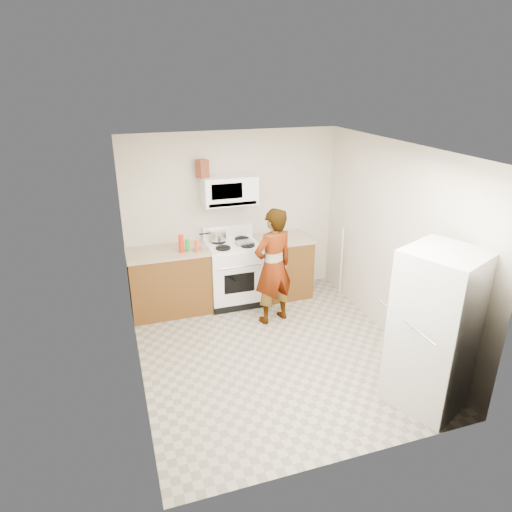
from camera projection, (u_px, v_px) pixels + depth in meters
name	position (u px, v px, depth m)	size (l,w,h in m)	color
floor	(274.00, 352.00, 5.68)	(3.60, 3.60, 0.00)	gray
back_wall	(233.00, 216.00, 6.79)	(3.20, 0.02, 2.50)	beige
right_wall	(395.00, 244.00, 5.68)	(0.02, 3.60, 2.50)	beige
cabinet_left	(170.00, 282.00, 6.53)	(1.12, 0.62, 0.90)	brown
counter_left	(168.00, 252.00, 6.35)	(1.14, 0.64, 0.04)	tan
cabinet_right	(282.00, 267.00, 7.03)	(0.80, 0.62, 0.90)	brown
counter_right	(283.00, 239.00, 6.85)	(0.82, 0.64, 0.04)	tan
gas_range	(233.00, 272.00, 6.78)	(0.76, 0.65, 1.13)	white
microwave	(229.00, 190.00, 6.44)	(0.76, 0.38, 0.40)	white
person	(273.00, 267.00, 6.13)	(0.59, 0.39, 1.63)	tan
fridge	(435.00, 330.00, 4.55)	(0.70, 0.70, 1.70)	silver
kettle	(279.00, 229.00, 6.98)	(0.14, 0.14, 0.17)	silver
jug	(202.00, 169.00, 6.24)	(0.14, 0.14, 0.24)	maroon
saucepan	(218.00, 235.00, 6.68)	(0.25, 0.25, 0.14)	silver
tray	(245.00, 243.00, 6.58)	(0.25, 0.16, 0.05)	silver
bottle_spray	(181.00, 244.00, 6.25)	(0.07, 0.07, 0.24)	red
bottle_hot_sauce	(197.00, 246.00, 6.28)	(0.05, 0.05, 0.17)	#EE451A
bottle_green_cap	(187.00, 245.00, 6.29)	(0.05, 0.05, 0.18)	#1A9027
pot_lid	(200.00, 249.00, 6.38)	(0.25, 0.25, 0.01)	white
broom	(341.00, 261.00, 6.90)	(0.03, 0.03, 1.17)	silver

